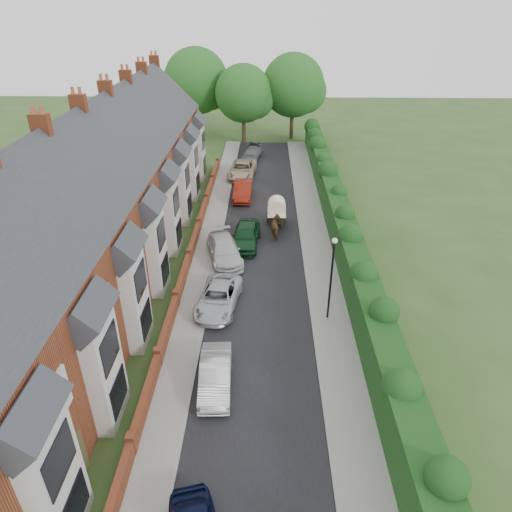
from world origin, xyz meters
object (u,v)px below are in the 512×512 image
Objects in this scene: car_silver_b at (218,298)px; horse_cart at (277,210)px; car_white at (224,250)px; car_black at (254,149)px; horse at (277,228)px; car_red at (243,190)px; car_beige at (242,170)px; car_grey at (252,154)px; car_green at (246,235)px; car_silver_a at (215,375)px; lamppost at (332,269)px.

car_silver_b is 11.69m from horse_cart.
car_black is (1.37, 24.40, -0.04)m from car_white.
horse_cart is at bearing -98.94° from horse.
car_white is 6.66m from horse_cart.
car_silver_b is at bearing -91.45° from car_red.
car_black is at bearing 94.96° from car_silver_b.
car_beige reaches higher than car_red.
car_grey is (0.78, 5.60, -0.12)m from car_beige.
horse is at bearing 75.87° from car_silver_b.
car_red is 2.39× the size of horse.
car_red is 11.21m from car_grey.
car_green is (1.40, 2.16, 0.08)m from car_white.
car_silver_a is 34.26m from car_grey.
lamppost is 0.95× the size of car_beige.
car_grey is (-5.19, 29.00, -2.66)m from lamppost.
horse_cart is at bearing 60.02° from car_green.
car_red is at bearing 117.38° from horse_cart.
lamppost is 24.28m from car_beige.
horse_cart reaches higher than car_silver_b.
car_beige is 2.87× the size of horse.
car_green is 4.09m from horse_cart.
car_silver_b is at bearing 59.59° from horse.
car_red is (-0.66, 9.04, -0.05)m from car_green.
car_red is at bearing -82.83° from car_grey.
car_silver_a is 2.15× the size of horse.
car_grey is at bearing 95.12° from car_silver_b.
car_white is at bearing -123.79° from horse_cart.
car_red is 8.28m from horse.
lamppost is at bearing 96.14° from horse.
car_white is 11.22m from car_red.
car_silver_b is 5.60m from car_white.
horse reaches higher than car_black.
car_silver_b is 1.18× the size of car_black.
car_silver_a is 11.87m from car_white.
horse_cart is at bearing 102.62° from lamppost.
car_black is at bearing 85.70° from car_silver_a.
car_white is 2.63× the size of horse.
car_beige is at bearing -85.19° from horse.
car_green is 20.24m from car_grey.
car_white is at bearing 134.12° from lamppost.
car_black is 19.04m from horse_cart.
car_beige is 5.66m from car_grey.
horse_cart is (2.95, -5.69, 0.61)m from car_red.
car_white is 1.13× the size of car_grey.
car_silver_a is 0.86× the size of car_silver_b.
lamppost reaches higher than horse_cart.
car_white is 0.92× the size of car_beige.
car_green is 1.04× the size of car_red.
car_red is at bearing -91.82° from car_black.
car_beige is at bearing 104.32° from lamppost.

